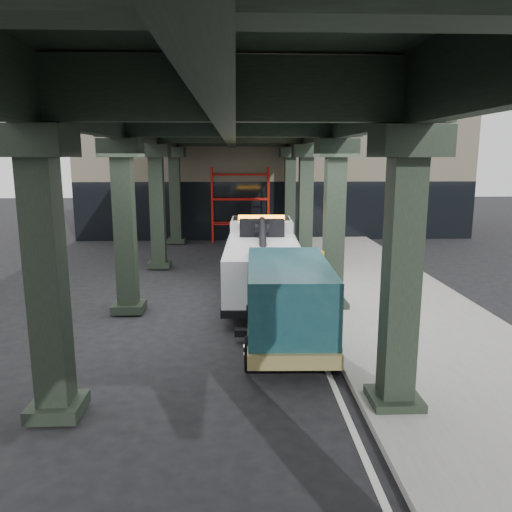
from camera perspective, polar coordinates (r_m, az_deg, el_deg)
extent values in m
plane|color=black|center=(13.03, -1.16, -8.98)|extent=(90.00, 90.00, 0.00)
cube|color=gray|center=(15.63, 15.50, -5.64)|extent=(5.00, 40.00, 0.15)
cube|color=silver|center=(15.04, 5.22, -6.21)|extent=(0.12, 38.00, 0.01)
cube|color=black|center=(8.92, 16.27, -2.18)|extent=(0.55, 0.55, 5.00)
cube|color=black|center=(8.70, 17.09, 12.39)|extent=(1.10, 1.10, 0.50)
cube|color=black|center=(9.71, 15.49, -15.63)|extent=(0.90, 0.90, 0.24)
cube|color=black|center=(14.64, 8.89, 3.24)|extent=(0.55, 0.55, 5.00)
cube|color=black|center=(14.50, 9.16, 12.07)|extent=(1.10, 1.10, 0.50)
cube|color=black|center=(15.13, 8.62, -5.49)|extent=(0.90, 0.90, 0.24)
cube|color=black|center=(20.52, 5.67, 5.58)|extent=(0.55, 0.55, 5.00)
cube|color=black|center=(20.42, 5.80, 11.87)|extent=(1.10, 1.10, 0.50)
cube|color=black|center=(20.87, 5.55, -0.77)|extent=(0.90, 0.90, 0.24)
cube|color=black|center=(26.45, 3.89, 6.86)|extent=(0.55, 0.55, 5.00)
cube|color=black|center=(26.38, 3.95, 11.74)|extent=(1.10, 1.10, 0.50)
cube|color=black|center=(26.73, 3.82, 1.90)|extent=(0.90, 0.90, 0.24)
cube|color=black|center=(9.04, -22.79, -2.45)|extent=(0.55, 0.55, 5.00)
cube|color=black|center=(8.82, -23.91, 11.91)|extent=(1.10, 1.10, 0.50)
cube|color=black|center=(9.82, -21.73, -15.74)|extent=(0.90, 0.90, 0.24)
cube|color=black|center=(14.71, -14.74, 3.04)|extent=(0.55, 0.55, 5.00)
cube|color=black|center=(14.58, -15.18, 11.83)|extent=(1.10, 1.10, 0.50)
cube|color=black|center=(15.20, -14.30, -5.65)|extent=(0.90, 0.90, 0.24)
cube|color=black|center=(20.57, -11.20, 5.43)|extent=(0.55, 0.55, 5.00)
cube|color=black|center=(20.47, -11.44, 11.71)|extent=(1.10, 1.10, 0.50)
cube|color=black|center=(20.92, -10.96, -0.90)|extent=(0.90, 0.90, 0.24)
cube|color=black|center=(26.49, -9.22, 6.75)|extent=(0.55, 0.55, 5.00)
cube|color=black|center=(26.42, -9.38, 11.62)|extent=(1.10, 1.10, 0.50)
cube|color=black|center=(26.77, -9.06, 1.80)|extent=(0.90, 0.90, 0.24)
cube|color=black|center=(14.54, 9.26, 15.23)|extent=(0.35, 32.00, 1.10)
cube|color=black|center=(14.61, -15.35, 14.96)|extent=(0.35, 32.00, 1.10)
cube|color=black|center=(14.26, -3.08, 15.43)|extent=(0.35, 32.00, 1.10)
cube|color=black|center=(14.33, -3.11, 18.22)|extent=(7.40, 32.00, 0.30)
cube|color=#C6B793|center=(32.31, 1.70, 10.33)|extent=(22.00, 10.00, 8.00)
cylinder|color=red|center=(27.27, -4.98, 5.92)|extent=(0.08, 0.08, 4.00)
cylinder|color=red|center=(26.47, -5.05, 5.76)|extent=(0.08, 0.08, 4.00)
cylinder|color=red|center=(27.29, 1.36, 5.97)|extent=(0.08, 0.08, 4.00)
cylinder|color=red|center=(26.50, 1.47, 5.81)|extent=(0.08, 0.08, 4.00)
cylinder|color=red|center=(27.35, -1.79, 3.87)|extent=(3.00, 0.08, 0.08)
cylinder|color=red|center=(27.21, -1.81, 6.58)|extent=(3.00, 0.08, 0.08)
cylinder|color=red|center=(27.14, -1.83, 9.32)|extent=(3.00, 0.08, 0.08)
cube|color=black|center=(16.19, 0.72, -2.53)|extent=(1.18, 7.00, 0.23)
cube|color=white|center=(18.35, 0.61, 1.62)|extent=(2.26, 2.31, 1.67)
cube|color=white|center=(19.39, 0.56, 0.75)|extent=(2.20, 0.73, 0.84)
cube|color=black|center=(18.51, 0.60, 3.16)|extent=(2.09, 1.28, 0.79)
cube|color=white|center=(15.01, 0.79, -1.26)|extent=(2.40, 4.72, 1.30)
cube|color=orange|center=(18.03, 0.62, 4.44)|extent=(1.68, 0.32, 0.15)
cube|color=black|center=(16.68, 0.69, 3.24)|extent=(1.51, 0.61, 0.56)
cylinder|color=black|center=(15.06, 0.79, 1.48)|extent=(0.34, 3.25, 1.25)
cube|color=black|center=(12.98, 0.96, -7.54)|extent=(0.33, 1.31, 0.17)
cube|color=black|center=(12.38, 1.02, -8.71)|extent=(1.49, 0.29, 0.17)
cylinder|color=black|center=(18.81, -2.53, -1.03)|extent=(0.36, 1.03, 1.02)
cylinder|color=silver|center=(18.81, -2.53, -1.03)|extent=(0.38, 0.57, 0.56)
cylinder|color=black|center=(18.84, 3.70, -1.02)|extent=(0.36, 1.03, 1.02)
cylinder|color=silver|center=(18.84, 3.70, -1.02)|extent=(0.38, 0.57, 0.56)
cylinder|color=black|center=(15.84, -2.96, -3.38)|extent=(0.36, 1.03, 1.02)
cylinder|color=silver|center=(15.84, -2.96, -3.38)|extent=(0.38, 0.57, 0.56)
cylinder|color=black|center=(15.87, 4.44, -3.37)|extent=(0.36, 1.03, 1.02)
cylinder|color=silver|center=(15.87, 4.44, -3.37)|extent=(0.38, 0.57, 0.56)
cylinder|color=black|center=(14.67, -3.18, -4.57)|extent=(0.36, 1.03, 1.02)
cylinder|color=silver|center=(14.67, -3.18, -4.57)|extent=(0.38, 0.57, 0.56)
cylinder|color=black|center=(14.71, 4.82, -4.55)|extent=(0.36, 1.03, 1.02)
cylinder|color=silver|center=(14.71, 4.82, -4.55)|extent=(0.38, 0.57, 0.56)
cube|color=#123A42|center=(14.36, 2.96, -3.51)|extent=(1.86, 1.04, 0.81)
cube|color=#123A42|center=(11.90, 3.69, -4.86)|extent=(2.00, 4.08, 1.75)
cube|color=olive|center=(12.45, 3.53, -7.57)|extent=(2.07, 5.07, 0.31)
cube|color=black|center=(13.84, 3.08, -1.02)|extent=(1.76, 0.44, 0.75)
cube|color=black|center=(12.04, 3.62, -2.46)|extent=(2.00, 3.28, 0.49)
cube|color=silver|center=(14.91, 2.84, -4.38)|extent=(1.79, 0.16, 0.27)
cylinder|color=black|center=(14.42, -0.62, -5.40)|extent=(0.27, 0.76, 0.75)
cylinder|color=silver|center=(14.42, -0.62, -5.40)|extent=(0.30, 0.42, 0.41)
cylinder|color=black|center=(14.53, 6.49, -5.34)|extent=(0.27, 0.76, 0.75)
cylinder|color=silver|center=(14.53, 6.49, -5.34)|extent=(0.30, 0.42, 0.41)
cylinder|color=black|center=(10.87, -0.65, -11.08)|extent=(0.27, 0.76, 0.75)
cylinder|color=silver|center=(10.87, -0.65, -11.08)|extent=(0.30, 0.42, 0.41)
cylinder|color=black|center=(11.01, 8.89, -10.91)|extent=(0.27, 0.76, 0.75)
cylinder|color=silver|center=(11.01, 8.89, -10.91)|extent=(0.30, 0.42, 0.41)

